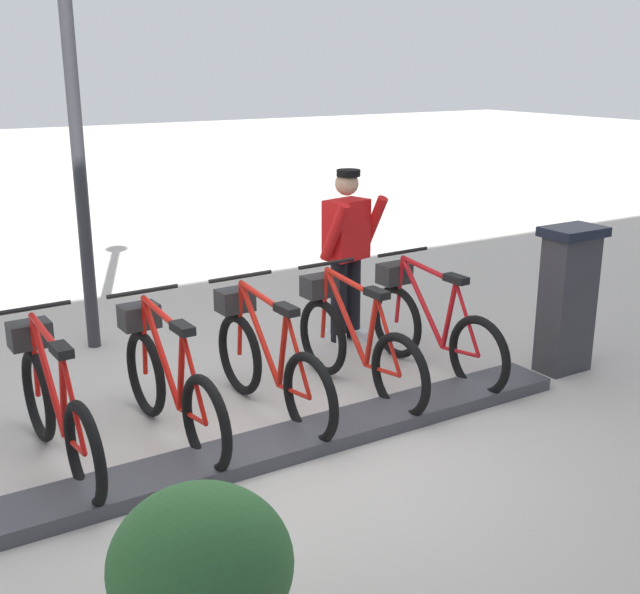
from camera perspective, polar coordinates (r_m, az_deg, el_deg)
ground_plane at (r=5.64m, az=-2.48°, el=-10.96°), size 60.00×60.00×0.00m
dock_rail_base at (r=5.61m, az=-2.49°, el=-10.51°), size 0.44×4.76×0.10m
payment_kiosk at (r=7.12m, az=17.38°, el=-0.01°), size 0.36×0.52×1.28m
bike_docked_0 at (r=6.88m, az=7.90°, el=-2.04°), size 1.72×0.54×1.02m
bike_docked_1 at (r=6.43m, az=2.42°, el=-3.23°), size 1.72×0.54×1.02m
bike_docked_2 at (r=6.05m, az=-3.83°, el=-4.56°), size 1.72×0.54×1.02m
bike_docked_3 at (r=5.75m, az=-10.85°, el=-5.98°), size 1.72×0.54×1.02m
bike_docked_4 at (r=5.55m, az=-18.54°, el=-7.42°), size 1.72×0.54×1.02m
worker_near_rack at (r=7.47m, az=1.95°, el=3.43°), size 0.50×0.68×1.66m
lamp_post at (r=7.43m, az=-17.66°, el=17.07°), size 0.32×0.32×4.27m
planter_bush at (r=3.48m, az=-8.49°, el=-19.96°), size 0.76×0.76×0.97m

